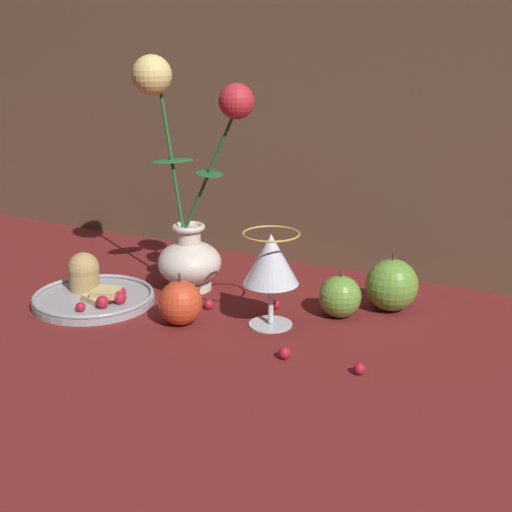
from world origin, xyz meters
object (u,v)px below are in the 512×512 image
(apple_beside_vase, at_px, (340,296))
(apple_at_table_edge, at_px, (180,303))
(wine_glass, at_px, (271,262))
(vase, at_px, (188,211))
(apple_near_glass, at_px, (392,285))
(plate_with_pastries, at_px, (92,291))

(apple_beside_vase, bearing_deg, apple_at_table_edge, -145.39)
(wine_glass, distance_m, apple_beside_vase, 0.13)
(vase, xyz_separation_m, apple_near_glass, (0.32, 0.07, -0.09))
(wine_glass, xyz_separation_m, apple_beside_vase, (0.08, 0.08, -0.06))
(apple_near_glass, relative_size, apple_at_table_edge, 1.20)
(apple_beside_vase, bearing_deg, plate_with_pastries, -161.39)
(vase, xyz_separation_m, apple_beside_vase, (0.26, 0.01, -0.10))
(wine_glass, height_order, apple_at_table_edge, wine_glass)
(apple_beside_vase, distance_m, apple_near_glass, 0.09)
(apple_beside_vase, height_order, apple_near_glass, apple_near_glass)
(plate_with_pastries, bearing_deg, apple_near_glass, 23.48)
(apple_near_glass, xyz_separation_m, apple_at_table_edge, (-0.26, -0.20, -0.01))
(vase, bearing_deg, wine_glass, -20.77)
(apple_near_glass, distance_m, apple_at_table_edge, 0.32)
(wine_glass, xyz_separation_m, apple_at_table_edge, (-0.12, -0.06, -0.06))
(apple_beside_vase, height_order, apple_at_table_edge, apple_at_table_edge)
(apple_beside_vase, distance_m, apple_at_table_edge, 0.24)
(vase, height_order, wine_glass, vase)
(apple_beside_vase, xyz_separation_m, apple_at_table_edge, (-0.20, -0.14, 0.00))
(vase, xyz_separation_m, plate_with_pastries, (-0.11, -0.12, -0.12))
(wine_glass, distance_m, apple_near_glass, 0.20)
(vase, xyz_separation_m, wine_glass, (0.18, -0.07, -0.04))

